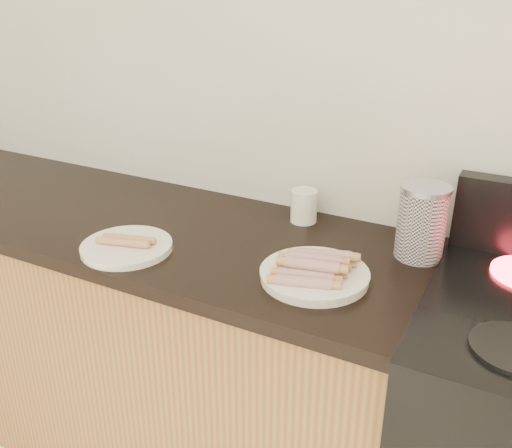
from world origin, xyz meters
The scene contains 9 objects.
wall_back centered at (0.00, 2.00, 1.30)m, with size 4.00×0.04×2.60m, color silver.
cabinet_base centered at (-0.70, 1.69, 0.43)m, with size 2.20×0.59×0.86m, color brown.
counter_slab centered at (-0.70, 1.69, 0.88)m, with size 2.20×0.62×0.04m, color black.
main_plate centered at (0.14, 1.60, 0.91)m, with size 0.27×0.27×0.02m, color white.
side_plate centered at (-0.38, 1.51, 0.91)m, with size 0.25×0.25×0.02m, color white.
hotdog_pile centered at (0.14, 1.60, 0.94)m, with size 0.14×0.21×0.05m.
plain_sausages centered at (-0.38, 1.51, 0.93)m, with size 0.14×0.08×0.02m.
canister centered at (0.34, 1.84, 1.00)m, with size 0.13×0.13×0.20m.
mug centered at (-0.02, 1.91, 0.95)m, with size 0.08×0.08×0.10m, color white.
Camera 1 is at (0.58, 0.44, 1.61)m, focal length 40.00 mm.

